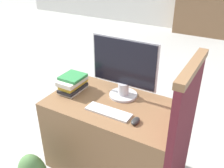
{
  "coord_description": "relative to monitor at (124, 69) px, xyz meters",
  "views": [
    {
      "loc": [
        0.88,
        -1.23,
        1.88
      ],
      "look_at": [
        0.01,
        0.3,
        0.93
      ],
      "focal_mm": 40.0,
      "sensor_mm": 36.0,
      "label": 1
    }
  ],
  "objects": [
    {
      "name": "desk",
      "position": [
        -0.01,
        -0.16,
        -0.63
      ],
      "size": [
        1.16,
        0.67,
        0.72
      ],
      "color": "brown",
      "rests_on": "ground_plane"
    },
    {
      "name": "monitor",
      "position": [
        0.0,
        0.0,
        0.0
      ],
      "size": [
        0.6,
        0.25,
        0.53
      ],
      "color": "#B7B7BC",
      "rests_on": "desk"
    },
    {
      "name": "carrel_divider",
      "position": [
        0.59,
        -0.17,
        -0.36
      ],
      "size": [
        0.07,
        0.65,
        1.23
      ],
      "color": "#5B1E28",
      "rests_on": "ground_plane"
    },
    {
      "name": "book_stack",
      "position": [
        -0.45,
        -0.15,
        -0.19
      ],
      "size": [
        0.19,
        0.29,
        0.16
      ],
      "color": "silver",
      "rests_on": "desk"
    },
    {
      "name": "mouse",
      "position": [
        0.27,
        -0.31,
        -0.25
      ],
      "size": [
        0.06,
        0.1,
        0.04
      ],
      "color": "#262626",
      "rests_on": "desk"
    },
    {
      "name": "keyboard",
      "position": [
        0.02,
        -0.3,
        -0.26
      ],
      "size": [
        0.38,
        0.12,
        0.02
      ],
      "color": "silver",
      "rests_on": "desk"
    }
  ]
}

